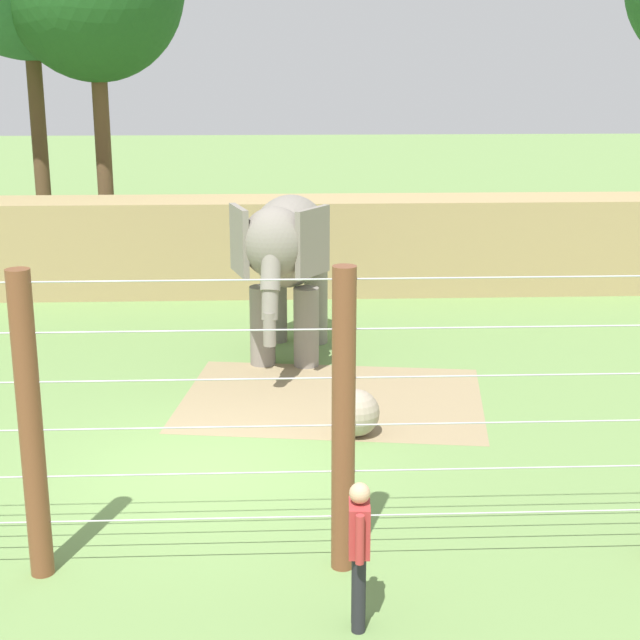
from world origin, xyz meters
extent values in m
plane|color=#6B8E4C|center=(0.00, 0.00, 0.00)|extent=(120.00, 120.00, 0.00)
cube|color=#937F5B|center=(2.08, 2.94, 0.00)|extent=(5.75, 4.51, 0.01)
cube|color=tan|center=(0.00, 11.01, 1.19)|extent=(36.00, 1.80, 2.39)
cylinder|color=gray|center=(1.69, 4.87, 0.78)|extent=(0.49, 0.49, 1.56)
cylinder|color=gray|center=(0.84, 5.01, 0.78)|extent=(0.49, 0.49, 1.56)
cylinder|color=gray|center=(1.94, 6.45, 0.78)|extent=(0.49, 0.49, 1.56)
cylinder|color=gray|center=(1.09, 6.59, 0.78)|extent=(0.49, 0.49, 1.56)
ellipsoid|color=gray|center=(1.39, 5.73, 2.32)|extent=(2.00, 3.12, 1.79)
ellipsoid|color=gray|center=(1.10, 3.93, 2.64)|extent=(1.39, 1.29, 1.29)
cube|color=gray|center=(1.78, 3.93, 2.64)|extent=(0.66, 0.90, 1.23)
cube|color=gray|center=(0.46, 4.15, 2.64)|extent=(0.38, 1.00, 1.23)
cylinder|color=gray|center=(1.03, 3.45, 2.18)|extent=(0.44, 0.60, 0.70)
cylinder|color=gray|center=(1.00, 3.32, 1.69)|extent=(0.35, 0.44, 0.66)
cylinder|color=gray|center=(0.99, 3.23, 1.22)|extent=(0.26, 0.26, 0.61)
cylinder|color=gray|center=(1.64, 7.33, 2.21)|extent=(0.16, 0.35, 0.89)
sphere|color=gray|center=(2.37, 1.26, 0.38)|extent=(0.76, 0.76, 0.76)
cylinder|color=brown|center=(-1.66, -2.84, 1.84)|extent=(0.27, 0.27, 3.67)
cylinder|color=brown|center=(1.88, -2.84, 1.84)|extent=(0.27, 0.27, 3.67)
cylinder|color=#B7B7BC|center=(0.00, -2.84, 0.66)|extent=(12.42, 0.02, 0.02)
cylinder|color=#B7B7BC|center=(0.00, -2.84, 1.23)|extent=(12.42, 0.02, 0.02)
cylinder|color=#B7B7BC|center=(0.00, -2.84, 1.81)|extent=(12.42, 0.02, 0.02)
cylinder|color=#B7B7BC|center=(0.00, -2.84, 2.38)|extent=(12.42, 0.02, 0.02)
cylinder|color=#B7B7BC|center=(0.00, -2.84, 2.95)|extent=(12.42, 0.02, 0.02)
cylinder|color=#B7B7BC|center=(0.00, -2.84, 3.52)|extent=(12.42, 0.02, 0.02)
cylinder|color=#232328|center=(1.96, -4.19, 0.44)|extent=(0.15, 0.15, 0.88)
cylinder|color=#232328|center=(1.97, -4.03, 0.44)|extent=(0.15, 0.15, 0.88)
cube|color=#B23333|center=(1.97, -4.11, 1.16)|extent=(0.24, 0.37, 0.56)
sphere|color=tan|center=(1.97, -4.11, 1.56)|extent=(0.22, 0.22, 0.22)
cylinder|color=#B23333|center=(1.95, -4.35, 1.16)|extent=(0.10, 0.10, 0.54)
cylinder|color=#B23333|center=(1.98, -3.87, 1.16)|extent=(0.10, 0.10, 0.54)
cube|color=black|center=(1.90, -3.85, 0.94)|extent=(0.02, 0.07, 0.14)
cylinder|color=brown|center=(-5.68, 15.40, 3.13)|extent=(0.44, 0.44, 6.27)
cylinder|color=brown|center=(-3.69, 14.40, 2.80)|extent=(0.44, 0.44, 5.60)
camera|label=1|loc=(1.16, -13.18, 5.92)|focal=54.36mm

